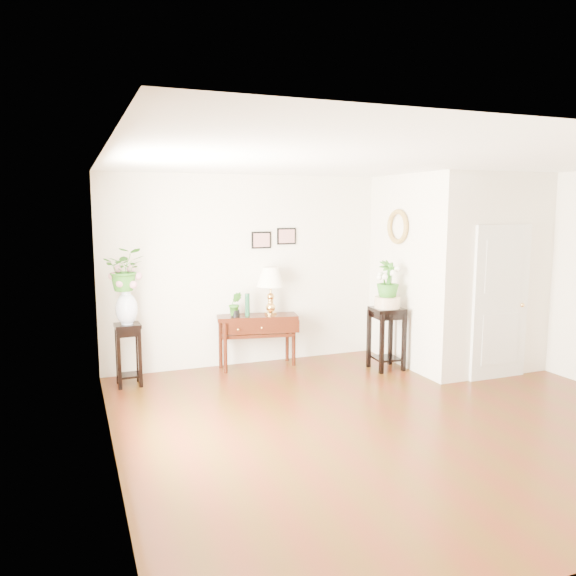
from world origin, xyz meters
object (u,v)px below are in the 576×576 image
console_table (257,341)px  table_lamp (271,291)px  plant_stand_b (386,339)px  plant_stand_a (129,355)px

console_table → table_lamp: size_ratio=1.65×
plant_stand_b → table_lamp: bearing=152.4°
console_table → table_lamp: 0.77m
plant_stand_a → console_table: bearing=6.8°
table_lamp → plant_stand_a: (-2.06, -0.22, -0.71)m
console_table → plant_stand_a: 1.86m
console_table → plant_stand_a: size_ratio=1.40×
table_lamp → console_table: bearing=180.0°
console_table → table_lamp: table_lamp is taller
table_lamp → plant_stand_b: 1.82m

